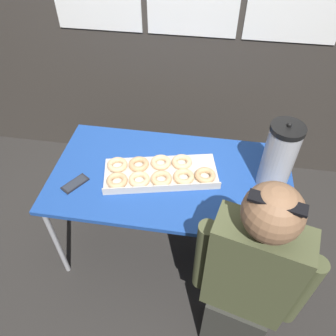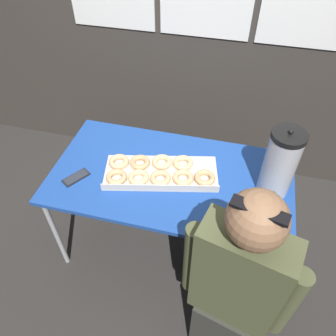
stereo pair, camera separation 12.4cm
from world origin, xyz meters
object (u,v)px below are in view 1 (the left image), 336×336
Objects in this scene: cell_phone at (75,184)px; person_seated at (246,285)px; donut_box at (158,173)px; coffee_urn at (279,157)px.

person_seated reaches higher than cell_phone.
coffee_urn is (0.67, 0.05, 0.18)m from donut_box.
person_seated reaches higher than donut_box.
donut_box is 0.54× the size of person_seated.
coffee_urn is 2.55× the size of cell_phone.
coffee_urn reaches higher than cell_phone.
cell_phone is 1.09m from person_seated.
donut_box is 0.49m from cell_phone.
cell_phone is 0.13× the size of person_seated.
coffee_urn reaches higher than donut_box.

